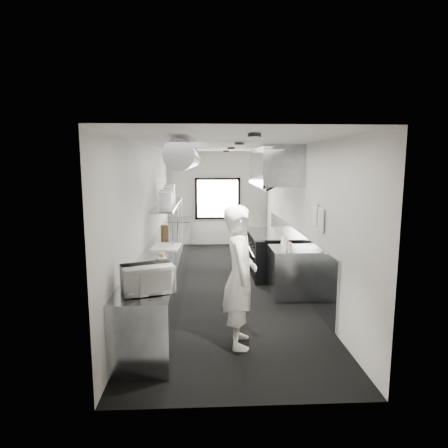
{
  "coord_description": "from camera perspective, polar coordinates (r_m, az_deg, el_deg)",
  "views": [
    {
      "loc": [
        -0.38,
        -7.59,
        2.45
      ],
      "look_at": [
        -0.02,
        -0.2,
        1.28
      ],
      "focal_mm": 31.07,
      "sensor_mm": 36.0,
      "label": 1
    }
  ],
  "objects": [
    {
      "name": "wall_right",
      "position": [
        7.89,
        10.99,
        1.14
      ],
      "size": [
        0.02,
        8.0,
        2.8
      ],
      "primitive_type": "cube",
      "color": "beige",
      "rests_on": "floor"
    },
    {
      "name": "far_work_table",
      "position": [
        11.0,
        -6.79,
        -1.59
      ],
      "size": [
        0.7,
        1.2,
        0.9
      ],
      "primitive_type": "cube",
      "color": "gray",
      "rests_on": "floor"
    },
    {
      "name": "plate_stack_d",
      "position": [
        9.28,
        -7.98,
        4.61
      ],
      "size": [
        0.27,
        0.27,
        0.38
      ],
      "primitive_type": "cylinder",
      "rotation": [
        0.0,
        0.0,
        -0.09
      ],
      "color": "silver",
      "rests_on": "pass_shelf"
    },
    {
      "name": "squeeze_bottle_a",
      "position": [
        6.94,
        9.69,
        -3.37
      ],
      "size": [
        0.06,
        0.06,
        0.17
      ],
      "primitive_type": "cylinder",
      "rotation": [
        0.0,
        0.0,
        -0.05
      ],
      "color": "silver",
      "rests_on": "bottle_station"
    },
    {
      "name": "notice_sheet_a",
      "position": [
        6.71,
        13.22,
        1.43
      ],
      "size": [
        0.02,
        0.28,
        0.38
      ],
      "primitive_type": "cube",
      "color": "beige",
      "rests_on": "wall_right"
    },
    {
      "name": "hvac_duct",
      "position": [
        8.0,
        -5.18,
        9.63
      ],
      "size": [
        0.4,
        6.4,
        0.4
      ],
      "primitive_type": "cylinder",
      "rotation": [
        1.57,
        0.0,
        0.0
      ],
      "color": "#979AA0",
      "rests_on": "ceiling"
    },
    {
      "name": "line_cook",
      "position": [
        5.21,
        2.34,
        -7.71
      ],
      "size": [
        0.47,
        0.71,
        1.91
      ],
      "primitive_type": "imported",
      "rotation": [
        0.0,
        0.0,
        1.55
      ],
      "color": "white",
      "rests_on": "floor"
    },
    {
      "name": "squeeze_bottle_b",
      "position": [
        7.06,
        9.07,
        -3.15
      ],
      "size": [
        0.06,
        0.06,
        0.17
      ],
      "primitive_type": "cylinder",
      "rotation": [
        0.0,
        0.0,
        0.15
      ],
      "color": "silver",
      "rests_on": "bottle_station"
    },
    {
      "name": "ceiling",
      "position": [
        7.61,
        0.05,
        11.58
      ],
      "size": [
        3.0,
        8.0,
        0.01
      ],
      "primitive_type": "cube",
      "color": "beige",
      "rests_on": "wall_back"
    },
    {
      "name": "wall_left",
      "position": [
        7.75,
        -11.1,
        0.99
      ],
      "size": [
        0.02,
        8.0,
        2.8
      ],
      "primitive_type": "cube",
      "color": "beige",
      "rests_on": "floor"
    },
    {
      "name": "cutting_board",
      "position": [
        7.31,
        -8.5,
        -3.3
      ],
      "size": [
        0.55,
        0.7,
        0.02
      ],
      "primitive_type": "cube",
      "rotation": [
        0.0,
        0.0,
        -0.09
      ],
      "color": "silver",
      "rests_on": "prep_counter"
    },
    {
      "name": "deli_tub_b",
      "position": [
        5.7,
        -12.56,
        -6.54
      ],
      "size": [
        0.17,
        0.17,
        0.1
      ],
      "primitive_type": "cylinder",
      "rotation": [
        0.0,
        0.0,
        0.24
      ],
      "color": "#A0AB9E",
      "rests_on": "prep_counter"
    },
    {
      "name": "notice_sheet_b",
      "position": [
        6.38,
        14.07,
        0.58
      ],
      "size": [
        0.02,
        0.28,
        0.38
      ],
      "primitive_type": "cube",
      "color": "beige",
      "rests_on": "wall_right"
    },
    {
      "name": "pass_shelf",
      "position": [
        8.68,
        -8.17,
        2.8
      ],
      "size": [
        0.45,
        3.0,
        0.68
      ],
      "color": "gray",
      "rests_on": "prep_counter"
    },
    {
      "name": "deli_tub_a",
      "position": [
        5.08,
        -13.38,
        -8.47
      ],
      "size": [
        0.18,
        0.18,
        0.1
      ],
      "primitive_type": "cylinder",
      "rotation": [
        0.0,
        0.0,
        0.38
      ],
      "color": "#A0AB9E",
      "rests_on": "prep_counter"
    },
    {
      "name": "knife_block",
      "position": [
        8.18,
        -8.76,
        -1.14
      ],
      "size": [
        0.18,
        0.27,
        0.27
      ],
      "primitive_type": "cube",
      "rotation": [
        0.0,
        0.0,
        0.32
      ],
      "color": "brown",
      "rests_on": "prep_counter"
    },
    {
      "name": "pastry",
      "position": [
        6.46,
        -9.11,
        -4.47
      ],
      "size": [
        0.1,
        0.1,
        0.1
      ],
      "primitive_type": "sphere",
      "color": "tan",
      "rests_on": "small_plate"
    },
    {
      "name": "service_window",
      "position": [
        11.61,
        -0.94,
        3.75
      ],
      "size": [
        1.36,
        0.05,
        1.25
      ],
      "color": "white",
      "rests_on": "wall_back"
    },
    {
      "name": "microwave",
      "position": [
        4.82,
        -11.22,
        -7.89
      ],
      "size": [
        0.67,
        0.59,
        0.33
      ],
      "primitive_type": "imported",
      "rotation": [
        0.0,
        0.0,
        0.36
      ],
      "color": "silver",
      "rests_on": "prep_counter"
    },
    {
      "name": "plate_stack_a",
      "position": [
        7.88,
        -8.59,
        3.54
      ],
      "size": [
        0.3,
        0.3,
        0.3
      ],
      "primitive_type": "cylinder",
      "rotation": [
        0.0,
        0.0,
        -0.17
      ],
      "color": "silver",
      "rests_on": "pass_shelf"
    },
    {
      "name": "bottle_station",
      "position": [
        7.34,
        9.4,
        -6.99
      ],
      "size": [
        0.65,
        0.8,
        0.9
      ],
      "primitive_type": "cube",
      "color": "gray",
      "rests_on": "floor"
    },
    {
      "name": "wall_front",
      "position": [
        3.76,
        3.14,
        -7.26
      ],
      "size": [
        3.0,
        0.02,
        2.8
      ],
      "primitive_type": "cube",
      "color": "beige",
      "rests_on": "floor"
    },
    {
      "name": "prep_counter",
      "position": [
        7.41,
        -8.74,
        -6.82
      ],
      "size": [
        0.7,
        6.0,
        0.9
      ],
      "primitive_type": "cube",
      "color": "gray",
      "rests_on": "floor"
    },
    {
      "name": "newspaper",
      "position": [
        6.0,
        -9.08,
        -6.08
      ],
      "size": [
        0.34,
        0.41,
        0.01
      ],
      "primitive_type": "cube",
      "rotation": [
        0.0,
        0.0,
        0.07
      ],
      "color": "silver",
      "rests_on": "prep_counter"
    },
    {
      "name": "exhaust_hood",
      "position": [
        8.42,
        7.36,
        8.47
      ],
      "size": [
        0.81,
        2.2,
        0.88
      ],
      "color": "gray",
      "rests_on": "ceiling"
    },
    {
      "name": "small_plate",
      "position": [
        6.47,
        -9.1,
        -4.95
      ],
      "size": [
        0.21,
        0.21,
        0.01
      ],
      "primitive_type": "cylinder",
      "rotation": [
        0.0,
        0.0,
        -0.33
      ],
      "color": "silver",
      "rests_on": "prep_counter"
    },
    {
      "name": "squeeze_bottle_d",
      "position": [
        7.36,
        8.8,
        -2.54
      ],
      "size": [
        0.07,
        0.07,
        0.19
      ],
      "primitive_type": "cylinder",
      "rotation": [
        0.0,
        0.0,
        0.02
      ],
      "color": "silver",
      "rests_on": "bottle_station"
    },
    {
      "name": "range",
      "position": [
        8.64,
        6.72,
        -4.36
      ],
      "size": [
        0.88,
        1.6,
        0.94
      ],
      "color": "black",
      "rests_on": "floor"
    },
    {
      "name": "plate_stack_b",
      "position": [
        8.41,
        -8.56,
        3.95
      ],
      "size": [
        0.33,
        0.33,
        0.32
      ],
      "primitive_type": "cylinder",
      "rotation": [
        0.0,
        0.0,
        0.43
      ],
      "color": "silver",
      "rests_on": "pass_shelf"
    },
    {
      "name": "floor",
      "position": [
        7.99,
        0.05,
        -8.92
      ],
      "size": [
        3.0,
        8.0,
        0.01
      ],
      "primitive_type": "cube",
      "color": "black",
      "rests_on": "ground"
    },
    {
      "name": "plate_stack_c",
      "position": [
        8.98,
        -8.14,
        4.31
      ],
      "size": [
        0.24,
        0.24,
        0.34
      ],
      "primitive_type": "cylinder",
      "rotation": [
        0.0,
        0.0,
        -0.02
      ],
      "color": "silver",
      "rests_on": "pass_shelf"
    },
    {
      "name": "squeeze_bottle_e",
      "position": [
        7.52,
        8.59,
        -2.39
      ],
      "size": [
        0.06,
        0.06,
        0.17
      ],
      "primitive_type": "cylinder",
      "rotation": [
        0.0,
        0.0,
        0.04
      ],
      "color": "silver",
      "rests_on": "bottle_station"
    },
    {
      "name": "wall_back",
      "position": [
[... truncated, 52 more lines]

